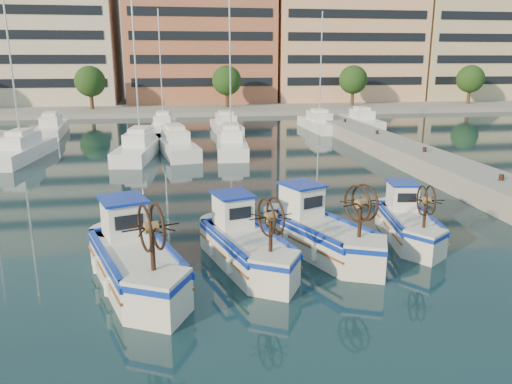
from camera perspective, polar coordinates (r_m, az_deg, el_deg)
name	(u,v)px	position (r m, az deg, el deg)	size (l,w,h in m)	color
ground	(263,267)	(17.61, 0.85, -8.58)	(300.00, 300.00, 0.00)	#16373B
quay	(476,183)	(29.33, 23.89, 0.99)	(3.00, 60.00, 1.20)	gray
waterfront	(252,32)	(81.93, -0.43, 17.80)	(180.00, 40.00, 25.60)	gray
yacht_marina	(176,136)	(44.14, -9.13, 6.30)	(35.95, 21.93, 11.50)	white
fishing_boat_a	(135,257)	(16.58, -13.70, -7.22)	(3.59, 5.37, 3.24)	silver
fishing_boat_b	(245,242)	(17.60, -1.27, -5.74)	(3.08, 4.85, 2.94)	silver
fishing_boat_c	(319,230)	(18.80, 7.26, -4.39)	(3.66, 5.08, 3.06)	silver
fishing_boat_d	(408,221)	(20.99, 16.97, -3.17)	(2.33, 4.38, 2.67)	silver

